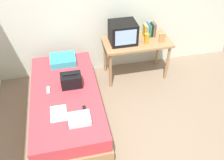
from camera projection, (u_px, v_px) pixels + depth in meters
The scene contains 14 objects.
ground_plane at pixel (132, 148), 3.42m from camera, with size 8.00×8.00×0.00m, color #84705B.
wall_back at pixel (102, 2), 4.09m from camera, with size 5.20×0.10×2.60m, color silver.
bed at pixel (67, 105), 3.69m from camera, with size 1.00×2.00×0.53m.
desk at pixel (137, 45), 4.29m from camera, with size 1.16×0.60×0.73m.
tv at pixel (123, 33), 4.08m from camera, with size 0.44×0.39×0.36m.
water_bottle at pixel (147, 39), 4.10m from camera, with size 0.08×0.08×0.18m, color orange.
book_row at pixel (149, 30), 4.29m from camera, with size 0.20×0.17×0.24m.
picture_frame at pixel (162, 38), 4.13m from camera, with size 0.11×0.02×0.17m, color #B27F4C.
pillow at pixel (63, 60), 4.04m from camera, with size 0.41×0.34×0.11m, color #33A8B7.
handbag at pixel (71, 80), 3.56m from camera, with size 0.30×0.20×0.22m.
magazine at pixel (59, 113), 3.20m from camera, with size 0.21×0.29×0.01m, color white.
remote_dark at pixel (85, 110), 3.23m from camera, with size 0.04×0.16×0.02m, color black.
remote_silver at pixel (48, 90), 3.53m from camera, with size 0.04×0.14×0.02m, color #B7B7BC.
folded_towel at pixel (79, 119), 3.07m from camera, with size 0.28×0.22×0.08m, color white.
Camera 1 is at (-0.71, -1.92, 2.91)m, focal length 39.39 mm.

